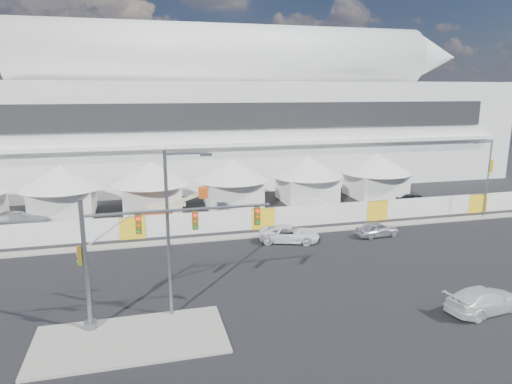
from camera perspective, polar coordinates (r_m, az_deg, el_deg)
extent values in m
plane|color=black|center=(29.30, -3.16, -13.64)|extent=(160.00, 160.00, 0.00)
cube|color=gray|center=(26.21, -15.38, -17.32)|extent=(10.00, 5.00, 0.15)
cube|color=gray|center=(47.51, 18.06, -3.73)|extent=(80.00, 1.20, 0.12)
cube|color=silver|center=(69.28, -3.55, 7.72)|extent=(80.00, 24.00, 14.00)
cube|color=black|center=(57.22, -1.25, 9.50)|extent=(68.00, 0.30, 3.20)
cube|color=white|center=(57.28, -1.18, 5.99)|extent=(72.00, 0.80, 0.50)
cylinder|color=white|center=(67.22, -3.34, 16.77)|extent=(57.60, 8.40, 8.40)
cylinder|color=white|center=(67.61, -1.61, 16.41)|extent=(51.60, 6.80, 6.80)
cylinder|color=white|center=(68.06, 0.10, 16.03)|extent=(45.60, 5.20, 5.20)
cone|color=white|center=(80.31, 21.22, 15.46)|extent=(8.00, 7.60, 7.60)
cube|color=silver|center=(51.72, -22.90, -1.16)|extent=(6.00, 6.00, 3.00)
cone|color=silver|center=(51.19, -23.16, 1.78)|extent=(8.40, 8.40, 2.40)
cube|color=silver|center=(51.10, -12.90, -0.62)|extent=(6.00, 6.00, 3.00)
cone|color=silver|center=(50.57, -13.05, 2.36)|extent=(8.40, 8.40, 2.40)
cube|color=silver|center=(52.06, -2.96, -0.06)|extent=(6.00, 6.00, 3.00)
cone|color=silver|center=(51.53, -2.99, 2.86)|extent=(8.40, 8.40, 2.40)
cube|color=silver|center=(54.51, 6.35, 0.46)|extent=(6.00, 6.00, 3.00)
cone|color=silver|center=(54.00, 6.42, 3.26)|extent=(8.40, 8.40, 2.40)
cube|color=silver|center=(58.26, 14.67, 0.91)|extent=(6.00, 6.00, 3.00)
cone|color=silver|center=(57.79, 14.82, 3.53)|extent=(8.40, 8.40, 2.40)
cube|color=white|center=(43.45, 0.85, -3.32)|extent=(70.00, 0.25, 2.00)
imported|color=silver|center=(42.66, 14.92, -4.53)|extent=(1.88, 4.04, 1.34)
imported|color=white|center=(39.92, 4.19, -5.23)|extent=(3.90, 5.68, 1.44)
imported|color=silver|center=(31.05, 26.62, -11.97)|extent=(2.89, 5.39, 1.49)
imported|color=white|center=(50.42, 7.73, -1.53)|extent=(3.39, 4.41, 1.40)
imported|color=black|center=(54.62, 19.43, -0.96)|extent=(2.76, 4.81, 1.54)
imported|color=#B9BABE|center=(49.03, -27.61, -3.16)|extent=(2.44, 5.70, 1.64)
cylinder|color=slate|center=(26.24, -20.51, -8.64)|extent=(0.24, 0.24, 7.32)
cylinder|color=slate|center=(27.64, -19.94, -15.34)|extent=(0.71, 0.71, 0.40)
cylinder|color=slate|center=(25.29, -9.49, -2.24)|extent=(10.16, 0.16, 0.16)
cube|color=#594714|center=(25.39, -14.48, -3.93)|extent=(0.32, 0.22, 1.05)
cube|color=#594714|center=(25.54, -7.62, -3.53)|extent=(0.32, 0.22, 1.05)
cube|color=#594714|center=(26.16, 0.14, -3.02)|extent=(0.32, 0.22, 1.05)
cube|color=#594714|center=(26.06, -21.17, -7.41)|extent=(0.22, 0.32, 1.05)
cylinder|color=gray|center=(26.27, -10.92, -5.32)|extent=(0.19, 0.19, 9.64)
cylinder|color=gray|center=(25.34, -8.69, 4.80)|extent=(2.36, 0.13, 0.13)
cube|color=gray|center=(25.48, -6.28, 4.67)|extent=(0.64, 0.27, 0.16)
cylinder|color=gray|center=(52.13, 26.98, 1.43)|extent=(0.16, 0.16, 8.09)
cylinder|color=gray|center=(50.95, 26.58, 5.65)|extent=(1.98, 0.11, 0.11)
cube|color=gray|center=(50.38, 25.79, 5.56)|extent=(0.54, 0.22, 0.13)
cube|color=yellow|center=(52.06, 27.32, 2.89)|extent=(0.03, 0.54, 1.26)
cube|color=#B94711|center=(45.72, -12.66, -3.40)|extent=(3.83, 2.07, 1.12)
cube|color=beige|center=(45.38, -11.22, -1.52)|extent=(3.87, 0.84, 0.36)
cube|color=beige|center=(45.40, -8.44, -0.62)|extent=(3.00, 0.68, 1.23)
cube|color=#B94711|center=(45.45, -6.68, 0.10)|extent=(1.02, 1.02, 1.01)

